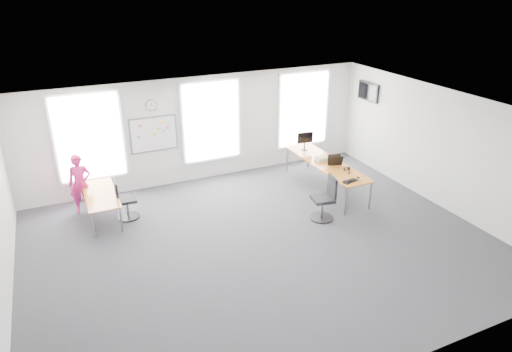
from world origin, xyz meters
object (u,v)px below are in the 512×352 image
chair_right (325,201)px  monitor (305,139)px  headphones (347,169)px  person (80,184)px  desk_right (326,164)px  chair_left (124,201)px  keyboard (350,181)px  desk_left (101,196)px

chair_right → monitor: bearing=170.8°
headphones → monitor: bearing=92.7°
person → headphones: bearing=-11.1°
desk_right → person: size_ratio=2.09×
headphones → monitor: (-0.23, 1.79, 0.28)m
monitor → desk_right: bearing=-82.3°
chair_left → headphones: chair_left is taller
person → keyboard: person is taller
desk_left → chair_left: chair_left is taller
keyboard → headphones: headphones is taller
chair_left → monitor: 5.41m
chair_right → headphones: size_ratio=6.66×
desk_left → monitor: monitor is taller
chair_right → keyboard: bearing=110.4°
monitor → keyboard: bearing=-87.0°
desk_left → keyboard: size_ratio=4.38×
desk_left → chair_right: bearing=-24.5°
desk_right → headphones: size_ratio=19.37×
desk_right → headphones: (0.18, -0.70, 0.09)m
chair_right → person: bearing=-107.7°
headphones → monitor: 1.83m
monitor → chair_right: bearing=-104.2°
monitor → person: bearing=-177.3°
desk_right → keyboard: size_ratio=7.61×
desk_right → desk_left: bearing=172.5°
chair_right → person: 6.04m
chair_right → person: size_ratio=0.72×
headphones → person: bearing=157.6°
chair_left → headphones: bearing=-100.3°
chair_left → keyboard: size_ratio=2.43×
person → headphones: 6.79m
desk_right → monitor: 1.15m
desk_left → monitor: size_ratio=3.36×
person → headphones: (6.46, -2.07, 0.06)m
chair_left → keyboard: (5.25, -1.91, 0.34)m
person → keyboard: bearing=-17.1°
desk_left → chair_left: (0.50, -0.19, -0.17)m
desk_right → monitor: size_ratio=5.84×
desk_left → chair_right: (4.94, -2.25, -0.13)m
chair_right → headphones: chair_right is taller
desk_right → person: bearing=167.8°
desk_right → headphones: bearing=-75.4°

